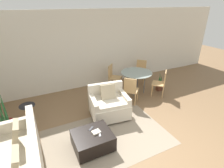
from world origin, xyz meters
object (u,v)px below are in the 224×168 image
(tv_remote_primary, at_px, (100,134))
(dining_table, at_px, (136,75))
(dining_chair_near_right, at_px, (161,82))
(potted_plant_small, at_px, (159,85))
(book_stack, at_px, (96,132))
(potted_plant, at_px, (6,123))
(dining_chair_far_right, at_px, (141,70))
(couch, at_px, (18,165))
(dining_chair_far_left, at_px, (113,75))
(tv_remote_secondary, at_px, (91,129))
(armchair, at_px, (109,105))
(ottoman, at_px, (93,140))
(side_table, at_px, (28,111))
(dining_chair_near_left, at_px, (131,89))

(tv_remote_primary, distance_m, dining_table, 2.93)
(tv_remote_primary, bearing_deg, dining_chair_near_right, 25.17)
(potted_plant_small, bearing_deg, book_stack, -153.08)
(potted_plant, xyz_separation_m, dining_chair_far_right, (4.65, 1.02, 0.26))
(couch, xyz_separation_m, potted_plant, (-0.26, 1.50, -0.05))
(dining_table, xyz_separation_m, dining_chair_near_right, (0.61, -0.61, -0.14))
(potted_plant, distance_m, dining_chair_near_right, 4.66)
(couch, height_order, dining_chair_far_left, couch)
(book_stack, bearing_deg, tv_remote_secondary, 107.67)
(dining_chair_near_right, bearing_deg, armchair, -171.70)
(ottoman, bearing_deg, side_table, 128.46)
(armchair, xyz_separation_m, dining_chair_far_left, (0.89, 1.52, 0.15))
(tv_remote_primary, distance_m, tv_remote_secondary, 0.27)
(armchair, height_order, dining_chair_far_right, armchair)
(dining_chair_near_right, relative_size, potted_plant_small, 1.29)
(book_stack, distance_m, dining_chair_far_left, 2.95)
(potted_plant_small, bearing_deg, dining_chair_far_right, 106.00)
(couch, xyz_separation_m, armchair, (2.29, 1.00, 0.06))
(couch, bearing_deg, dining_table, 26.89)
(dining_table, bearing_deg, dining_chair_far_right, 45.00)
(book_stack, distance_m, side_table, 1.96)
(dining_chair_near_right, xyz_separation_m, dining_chair_far_left, (-1.21, 1.21, 0.00))
(couch, xyz_separation_m, side_table, (0.27, 1.57, 0.10))
(side_table, xyz_separation_m, potted_plant_small, (4.37, 0.08, -0.23))
(ottoman, distance_m, side_table, 1.92)
(potted_plant, bearing_deg, tv_remote_secondary, -35.78)
(side_table, bearing_deg, couch, -99.68)
(armchair, bearing_deg, dining_chair_near_right, 8.30)
(ottoman, height_order, potted_plant, potted_plant)
(couch, bearing_deg, book_stack, 2.88)
(dining_chair_far_right, bearing_deg, dining_chair_near_left, -135.00)
(potted_plant_small, bearing_deg, armchair, -164.62)
(ottoman, bearing_deg, armchair, 47.90)
(couch, relative_size, ottoman, 2.35)
(side_table, distance_m, dining_chair_far_left, 3.06)
(tv_remote_secondary, height_order, potted_plant_small, potted_plant_small)
(tv_remote_primary, height_order, dining_chair_near_right, dining_chair_near_right)
(armchair, relative_size, tv_remote_secondary, 7.58)
(potted_plant, distance_m, dining_chair_far_right, 4.77)
(ottoman, height_order, dining_table, dining_table)
(book_stack, relative_size, dining_table, 0.18)
(side_table, height_order, dining_chair_far_right, dining_chair_far_right)
(tv_remote_primary, distance_m, potted_plant_small, 3.47)
(couch, distance_m, tv_remote_secondary, 1.51)
(armchair, bearing_deg, dining_chair_far_left, 59.73)
(potted_plant, relative_size, dining_chair_near_left, 1.21)
(dining_chair_far_left, xyz_separation_m, potted_plant_small, (1.46, -0.87, -0.33))
(side_table, relative_size, dining_chair_far_left, 0.65)
(couch, bearing_deg, tv_remote_secondary, 9.48)
(ottoman, xyz_separation_m, dining_chair_near_left, (1.72, 1.23, 0.31))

